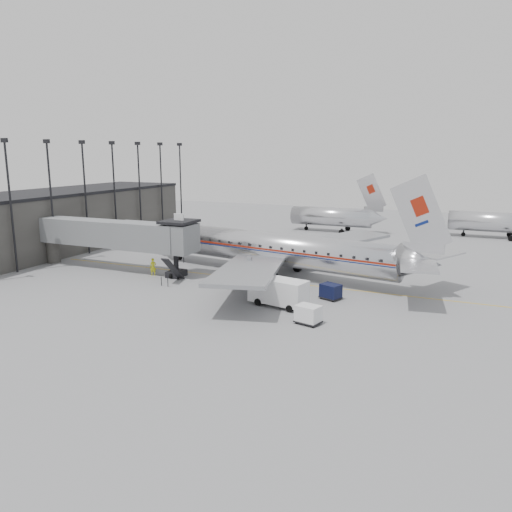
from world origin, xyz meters
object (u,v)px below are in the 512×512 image
(service_van, at_px, (279,292))
(ramp_worker, at_px, (153,267))
(baggage_cart_white, at_px, (308,314))
(baggage_cart_navy, at_px, (331,291))
(airliner, at_px, (277,249))

(service_van, relative_size, ramp_worker, 2.88)
(service_van, bearing_deg, baggage_cart_white, -29.91)
(baggage_cart_navy, relative_size, ramp_worker, 1.15)
(service_van, height_order, baggage_cart_navy, service_van)
(airliner, xyz_separation_m, service_van, (4.43, -10.86, -1.64))
(service_van, xyz_separation_m, ramp_worker, (-17.16, 4.99, -0.35))
(service_van, xyz_separation_m, baggage_cart_white, (3.90, -3.47, -0.52))
(service_van, distance_m, ramp_worker, 17.88)
(baggage_cart_navy, relative_size, baggage_cart_white, 1.00)
(baggage_cart_navy, height_order, baggage_cart_white, baggage_cart_white)
(baggage_cart_navy, bearing_deg, service_van, -111.29)
(baggage_cart_navy, bearing_deg, ramp_worker, -160.84)
(baggage_cart_navy, xyz_separation_m, baggage_cart_white, (0.16, -7.45, 0.04))
(airliner, distance_m, baggage_cart_navy, 10.90)
(service_van, distance_m, baggage_cart_white, 5.24)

